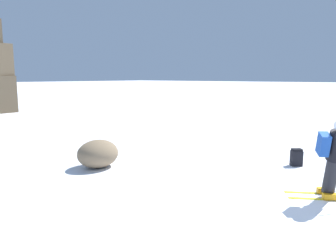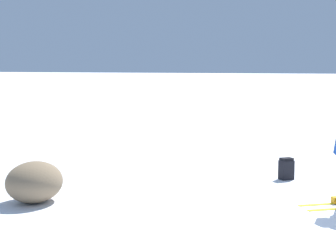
# 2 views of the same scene
# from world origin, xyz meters

# --- Properties ---
(ground_plane) EXTENTS (300.00, 300.00, 0.00)m
(ground_plane) POSITION_xyz_m (0.00, 0.00, 0.00)
(ground_plane) COLOR white
(skier) EXTENTS (1.48, 1.65, 1.77)m
(skier) POSITION_xyz_m (-0.03, -0.12, 0.97)
(skier) COLOR yellow
(skier) RESTS_ON ground
(spare_backpack) EXTENTS (0.36, 0.37, 0.50)m
(spare_backpack) POSITION_xyz_m (2.30, 1.33, 0.24)
(spare_backpack) COLOR black
(spare_backpack) RESTS_ON ground
(exposed_boulder_0) EXTENTS (1.21, 1.03, 0.79)m
(exposed_boulder_0) POSITION_xyz_m (-1.42, 5.61, 0.39)
(exposed_boulder_0) COLOR #7A664C
(exposed_boulder_0) RESTS_ON ground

